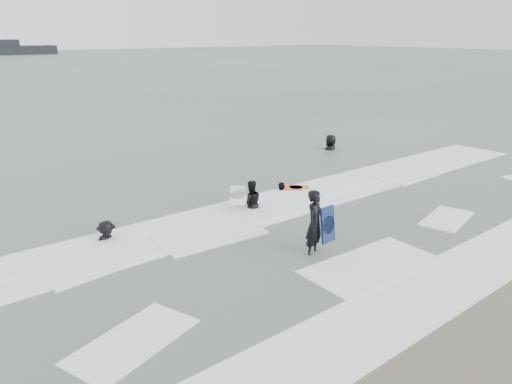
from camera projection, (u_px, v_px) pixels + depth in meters
ground at (392, 290)px, 11.37m from camera, size 320.00×320.00×0.00m
surfer_centre at (314, 255)px, 13.18m from camera, size 0.77×0.64×1.81m
surfer_wading at (251, 210)px, 16.50m from camera, size 0.94×0.86×1.56m
surfer_breaker at (107, 242)px, 14.00m from camera, size 1.03×0.71×1.47m
surfer_right_near at (282, 192)px, 18.38m from camera, size 0.83×0.94×1.52m
surfer_right_far at (330, 150)px, 24.81m from camera, size 1.13×1.04×1.93m
surf_foam at (285, 239)px, 14.11m from camera, size 30.03×9.06×0.09m
bodyboards at (284, 200)px, 15.92m from camera, size 3.99×5.21×1.25m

